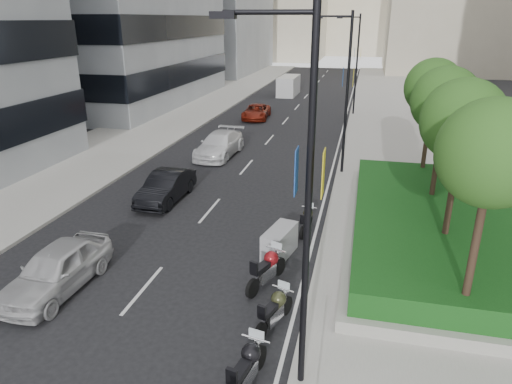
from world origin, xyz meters
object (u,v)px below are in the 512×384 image
(motorcycle_5, at_px, (280,243))
(car_c, at_px, (219,144))
(motorcycle_4, at_px, (267,269))
(motorcycle_6, at_px, (307,220))
(motorcycle_3, at_px, (275,310))
(car_a, at_px, (57,269))
(motorcycle_2, at_px, (247,369))
(lamp_post_0, at_px, (301,196))
(delivery_van, at_px, (288,87))
(car_b, at_px, (166,187))
(lamp_post_2, at_px, (355,60))
(car_d, at_px, (256,112))
(lamp_post_1, at_px, (345,87))

(motorcycle_5, xyz_separation_m, car_c, (-6.42, 12.63, 0.20))
(motorcycle_4, xyz_separation_m, motorcycle_6, (0.76, 4.50, -0.10))
(motorcycle_3, bearing_deg, car_a, 106.23)
(motorcycle_2, bearing_deg, lamp_post_0, -56.97)
(motorcycle_6, bearing_deg, delivery_van, 16.94)
(car_a, height_order, car_b, car_a)
(motorcycle_3, xyz_separation_m, delivery_van, (-6.91, 43.23, 0.46))
(motorcycle_6, bearing_deg, car_c, 41.08)
(motorcycle_2, relative_size, car_c, 0.43)
(delivery_van, bearing_deg, car_b, -89.73)
(lamp_post_2, height_order, motorcycle_6, lamp_post_2)
(lamp_post_0, distance_m, motorcycle_6, 9.91)
(motorcycle_2, distance_m, car_d, 32.46)
(motorcycle_3, bearing_deg, motorcycle_4, 36.07)
(motorcycle_6, distance_m, delivery_van, 37.22)
(lamp_post_1, bearing_deg, motorcycle_6, -95.94)
(motorcycle_6, xyz_separation_m, car_b, (-7.31, 1.96, 0.20))
(lamp_post_0, distance_m, motorcycle_4, 6.37)
(car_b, bearing_deg, motorcycle_2, -56.95)
(lamp_post_2, height_order, motorcycle_3, lamp_post_2)
(motorcycle_5, bearing_deg, motorcycle_4, -168.45)
(motorcycle_6, height_order, car_b, car_b)
(lamp_post_1, xyz_separation_m, lamp_post_2, (0.00, 18.00, 0.00))
(motorcycle_5, distance_m, motorcycle_6, 2.52)
(motorcycle_4, relative_size, car_d, 0.48)
(lamp_post_2, relative_size, motorcycle_3, 4.35)
(motorcycle_6, relative_size, delivery_van, 0.37)
(motorcycle_3, bearing_deg, car_b, 58.44)
(motorcycle_2, xyz_separation_m, car_c, (-6.88, 19.43, 0.17))
(lamp_post_2, relative_size, motorcycle_4, 4.00)
(motorcycle_4, height_order, car_a, car_a)
(lamp_post_1, relative_size, car_d, 1.93)
(lamp_post_0, height_order, motorcycle_2, lamp_post_0)
(motorcycle_4, bearing_deg, motorcycle_2, -153.45)
(motorcycle_5, distance_m, car_a, 7.90)
(motorcycle_2, height_order, motorcycle_3, motorcycle_2)
(motorcycle_3, relative_size, motorcycle_6, 1.05)
(motorcycle_3, relative_size, car_b, 0.47)
(lamp_post_1, relative_size, car_c, 1.69)
(lamp_post_2, height_order, car_a, lamp_post_2)
(motorcycle_2, height_order, car_b, car_b)
(motorcycle_6, bearing_deg, lamp_post_0, -168.28)
(motorcycle_4, distance_m, car_c, 16.03)
(lamp_post_2, relative_size, motorcycle_5, 4.42)
(motorcycle_4, relative_size, delivery_van, 0.43)
(lamp_post_0, xyz_separation_m, motorcycle_5, (-1.58, 6.35, -4.49))
(lamp_post_0, bearing_deg, lamp_post_2, 90.00)
(motorcycle_2, height_order, motorcycle_6, motorcycle_2)
(motorcycle_2, relative_size, motorcycle_4, 1.01)
(lamp_post_0, bearing_deg, lamp_post_1, 90.00)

